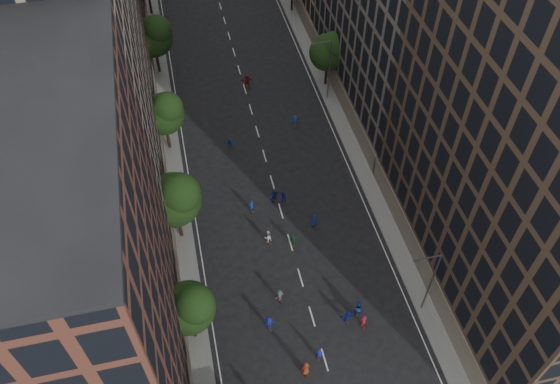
# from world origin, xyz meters

# --- Properties ---
(ground) EXTENTS (240.00, 240.00, 0.00)m
(ground) POSITION_xyz_m (0.00, 40.00, 0.00)
(ground) COLOR black
(ground) RESTS_ON ground
(sidewalk_left) EXTENTS (4.00, 105.00, 0.15)m
(sidewalk_left) POSITION_xyz_m (-12.00, 47.50, 0.07)
(sidewalk_left) COLOR slate
(sidewalk_left) RESTS_ON ground
(sidewalk_right) EXTENTS (4.00, 105.00, 0.15)m
(sidewalk_right) POSITION_xyz_m (12.00, 47.50, 0.07)
(sidewalk_right) COLOR slate
(sidewalk_right) RESTS_ON ground
(bldg_left_a) EXTENTS (14.00, 22.00, 30.00)m
(bldg_left_a) POSITION_xyz_m (-19.00, 11.00, 15.00)
(bldg_left_a) COLOR brown
(bldg_left_a) RESTS_ON ground
(bldg_left_b) EXTENTS (14.00, 26.00, 34.00)m
(bldg_left_b) POSITION_xyz_m (-19.00, 35.00, 17.00)
(bldg_left_b) COLOR #8F775E
(bldg_left_b) RESTS_ON ground
(bldg_right_a) EXTENTS (14.00, 30.00, 36.00)m
(bldg_right_a) POSITION_xyz_m (19.00, 15.00, 18.00)
(bldg_right_a) COLOR #463425
(bldg_right_a) RESTS_ON ground
(tree_left_1) EXTENTS (4.80, 4.80, 8.21)m
(tree_left_1) POSITION_xyz_m (-11.02, 13.86, 5.55)
(tree_left_1) COLOR black
(tree_left_1) RESTS_ON ground
(tree_left_2) EXTENTS (5.60, 5.60, 9.45)m
(tree_left_2) POSITION_xyz_m (-10.99, 25.83, 6.36)
(tree_left_2) COLOR black
(tree_left_2) RESTS_ON ground
(tree_left_3) EXTENTS (5.00, 5.00, 8.58)m
(tree_left_3) POSITION_xyz_m (-11.02, 39.85, 5.82)
(tree_left_3) COLOR black
(tree_left_3) RESTS_ON ground
(tree_left_4) EXTENTS (5.40, 5.40, 9.08)m
(tree_left_4) POSITION_xyz_m (-11.00, 55.84, 6.10)
(tree_left_4) COLOR black
(tree_left_4) RESTS_ON ground
(tree_right_a) EXTENTS (5.00, 5.00, 8.39)m
(tree_right_a) POSITION_xyz_m (11.38, 47.85, 5.63)
(tree_right_a) COLOR black
(tree_right_a) RESTS_ON ground
(streetlamp_near) EXTENTS (2.64, 0.22, 9.06)m
(streetlamp_near) POSITION_xyz_m (10.37, 12.00, 5.17)
(streetlamp_near) COLOR #595B60
(streetlamp_near) RESTS_ON ground
(streetlamp_far) EXTENTS (2.64, 0.22, 9.06)m
(streetlamp_far) POSITION_xyz_m (10.37, 45.00, 5.17)
(streetlamp_far) COLOR #595B60
(streetlamp_far) RESTS_ON ground
(skater_1) EXTENTS (0.66, 0.52, 1.61)m
(skater_1) POSITION_xyz_m (-0.49, 9.31, 0.81)
(skater_1) COLOR #1529AD
(skater_1) RESTS_ON ground
(skater_2) EXTENTS (1.03, 0.85, 1.94)m
(skater_2) POSITION_xyz_m (4.26, 12.86, 0.97)
(skater_2) COLOR #133C9C
(skater_2) RESTS_ON ground
(skater_3) EXTENTS (1.23, 0.87, 1.72)m
(skater_3) POSITION_xyz_m (-4.28, 13.27, 0.86)
(skater_3) COLOR #121C95
(skater_3) RESTS_ON ground
(skater_5) EXTENTS (1.49, 0.59, 1.57)m
(skater_5) POSITION_xyz_m (3.12, 12.29, 0.78)
(skater_5) COLOR #1431A8
(skater_5) RESTS_ON ground
(skater_6) EXTENTS (1.00, 0.77, 1.81)m
(skater_6) POSITION_xyz_m (-2.02, 8.23, 0.91)
(skater_6) COLOR maroon
(skater_6) RESTS_ON ground
(skater_7) EXTENTS (0.67, 0.45, 1.77)m
(skater_7) POSITION_xyz_m (4.43, 11.49, 0.89)
(skater_7) COLOR maroon
(skater_7) RESTS_ON ground
(skater_8) EXTENTS (1.03, 0.94, 1.72)m
(skater_8) POSITION_xyz_m (-2.30, 23.14, 0.86)
(skater_8) COLOR white
(skater_8) RESTS_ON ground
(skater_9) EXTENTS (1.14, 0.91, 1.55)m
(skater_9) POSITION_xyz_m (-2.64, 15.95, 0.77)
(skater_9) COLOR #48494E
(skater_9) RESTS_ON ground
(skater_10) EXTENTS (0.97, 0.41, 1.64)m
(skater_10) POSITION_xyz_m (0.30, 22.23, 0.82)
(skater_10) COLOR #1C5E33
(skater_10) RESTS_ON ground
(skater_11) EXTENTS (1.53, 1.02, 1.58)m
(skater_11) POSITION_xyz_m (-0.43, 28.63, 0.79)
(skater_11) COLOR navy
(skater_11) RESTS_ON ground
(skater_12) EXTENTS (0.88, 0.74, 1.54)m
(skater_12) POSITION_xyz_m (3.09, 24.24, 0.77)
(skater_12) COLOR #13299B
(skater_12) RESTS_ON ground
(skater_13) EXTENTS (0.73, 0.62, 1.68)m
(skater_13) POSITION_xyz_m (-3.20, 27.70, 0.84)
(skater_13) COLOR navy
(skater_13) RESTS_ON ground
(skater_14) EXTENTS (0.74, 0.58, 1.51)m
(skater_14) POSITION_xyz_m (0.53, 28.35, 0.75)
(skater_14) COLOR #162AB7
(skater_14) RESTS_ON ground
(skater_15) EXTENTS (1.05, 0.67, 1.54)m
(skater_15) POSITION_xyz_m (4.95, 40.55, 0.77)
(skater_15) COLOR #153DAE
(skater_15) RESTS_ON ground
(skater_16) EXTENTS (0.98, 0.44, 1.64)m
(skater_16) POSITION_xyz_m (-3.84, 38.07, 0.82)
(skater_16) COLOR blue
(skater_16) RESTS_ON ground
(skater_17) EXTENTS (1.81, 0.65, 1.93)m
(skater_17) POSITION_xyz_m (0.42, 49.86, 0.96)
(skater_17) COLOR maroon
(skater_17) RESTS_ON ground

